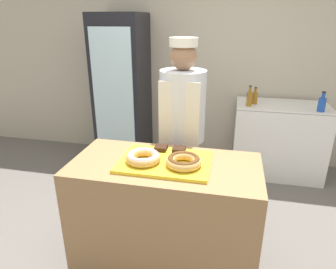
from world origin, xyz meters
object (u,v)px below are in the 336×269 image
at_px(bottle_blue, 322,104).
at_px(brownie_back_right, 179,150).
at_px(serving_tray, 165,162).
at_px(chest_freezer, 278,140).
at_px(beverage_fridge, 122,91).
at_px(brownie_back_left, 161,148).
at_px(donut_chocolate_glaze, 184,161).
at_px(bottle_amber, 255,97).
at_px(baker_person, 182,132).
at_px(bottle_amber_b, 249,98).
at_px(donut_light_glaze, 143,157).

bearing_deg(bottle_blue, brownie_back_right, -133.17).
relative_size(serving_tray, chest_freezer, 0.60).
distance_m(brownie_back_right, beverage_fridge, 1.90).
height_order(serving_tray, brownie_back_left, brownie_back_left).
bearing_deg(donut_chocolate_glaze, bottle_blue, 52.58).
distance_m(chest_freezer, bottle_amber, 0.62).
bearing_deg(baker_person, bottle_amber_b, 58.06).
bearing_deg(serving_tray, donut_chocolate_glaze, -20.69).
bearing_deg(serving_tray, baker_person, 89.04).
relative_size(brownie_back_right, bottle_amber, 0.46).
xyz_separation_m(brownie_back_left, bottle_amber_b, (0.69, 1.45, 0.06)).
bearing_deg(brownie_back_left, bottle_blue, 43.96).
xyz_separation_m(bottle_blue, bottle_amber, (-0.69, 0.16, -0.01)).
bearing_deg(brownie_back_right, baker_person, 97.03).
relative_size(brownie_back_right, bottle_amber_b, 0.39).
bearing_deg(bottle_amber_b, donut_chocolate_glaze, -105.98).
xyz_separation_m(beverage_fridge, bottle_blue, (2.35, -0.20, 0.03)).
distance_m(donut_chocolate_glaze, baker_person, 0.71).
relative_size(donut_chocolate_glaze, bottle_amber, 1.22).
xyz_separation_m(donut_light_glaze, donut_chocolate_glaze, (0.28, 0.00, 0.00)).
bearing_deg(serving_tray, bottle_amber_b, 69.01).
distance_m(brownie_back_right, bottle_amber_b, 1.55).
xyz_separation_m(donut_light_glaze, bottle_blue, (1.52, 1.61, 0.03)).
distance_m(brownie_back_left, baker_person, 0.48).
height_order(donut_chocolate_glaze, brownie_back_left, donut_chocolate_glaze).
bearing_deg(bottle_amber_b, baker_person, -121.94).
height_order(brownie_back_left, chest_freezer, brownie_back_left).
xyz_separation_m(serving_tray, brownie_back_left, (-0.07, 0.17, 0.03)).
distance_m(beverage_fridge, bottle_blue, 2.36).
distance_m(serving_tray, bottle_amber_b, 1.73).
bearing_deg(chest_freezer, donut_chocolate_glaze, -115.70).
distance_m(baker_person, beverage_fridge, 1.49).
relative_size(beverage_fridge, chest_freezer, 1.81).
distance_m(donut_chocolate_glaze, bottle_amber_b, 1.74).
bearing_deg(donut_chocolate_glaze, baker_person, 100.71).
height_order(brownie_back_right, baker_person, baker_person).
bearing_deg(chest_freezer, brownie_back_right, -120.67).
distance_m(chest_freezer, bottle_blue, 0.67).
height_order(bottle_blue, bottle_amber, bottle_blue).
relative_size(serving_tray, bottle_amber_b, 2.70).
bearing_deg(donut_light_glaze, bottle_amber, 64.99).
bearing_deg(brownie_back_left, beverage_fridge, 119.49).
bearing_deg(serving_tray, brownie_back_left, 112.39).
relative_size(serving_tray, beverage_fridge, 0.33).
bearing_deg(bottle_amber_b, serving_tray, -110.99).
distance_m(donut_light_glaze, donut_chocolate_glaze, 0.28).
height_order(beverage_fridge, bottle_blue, beverage_fridge).
xyz_separation_m(brownie_back_left, baker_person, (0.08, 0.47, -0.04)).
height_order(beverage_fridge, chest_freezer, beverage_fridge).
distance_m(baker_person, bottle_amber_b, 1.16).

